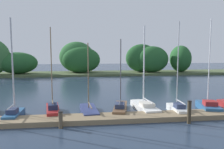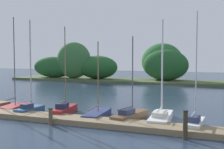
{
  "view_description": "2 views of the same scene",
  "coord_description": "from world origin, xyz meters",
  "px_view_note": "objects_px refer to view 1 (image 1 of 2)",
  "views": [
    {
      "loc": [
        -2.64,
        -3.57,
        4.96
      ],
      "look_at": [
        -0.34,
        14.37,
        3.02
      ],
      "focal_mm": 36.31,
      "sensor_mm": 36.0,
      "label": 1
    },
    {
      "loc": [
        6.36,
        -4.74,
        4.44
      ],
      "look_at": [
        -1.23,
        14.3,
        3.14
      ],
      "focal_mm": 45.71,
      "sensor_mm": 36.0,
      "label": 2
    }
  ],
  "objects_px": {
    "sailboat_2": "(14,112)",
    "sailboat_5": "(120,108)",
    "sailboat_6": "(144,106)",
    "mooring_piling_2": "(189,112)",
    "mooring_piling_1": "(61,120)",
    "sailboat_3": "(53,109)",
    "sailboat_7": "(177,108)",
    "sailboat_4": "(89,110)",
    "sailboat_8": "(208,106)"
  },
  "relations": [
    {
      "from": "sailboat_6",
      "to": "mooring_piling_2",
      "type": "xyz_separation_m",
      "value": [
        2.09,
        -3.79,
        0.42
      ]
    },
    {
      "from": "mooring_piling_2",
      "to": "sailboat_8",
      "type": "bearing_deg",
      "value": 43.94
    },
    {
      "from": "sailboat_7",
      "to": "sailboat_8",
      "type": "bearing_deg",
      "value": -77.99
    },
    {
      "from": "sailboat_5",
      "to": "mooring_piling_1",
      "type": "relative_size",
      "value": 5.37
    },
    {
      "from": "sailboat_2",
      "to": "sailboat_8",
      "type": "height_order",
      "value": "sailboat_8"
    },
    {
      "from": "sailboat_3",
      "to": "sailboat_6",
      "type": "distance_m",
      "value": 7.4
    },
    {
      "from": "sailboat_7",
      "to": "mooring_piling_2",
      "type": "bearing_deg",
      "value": 176.98
    },
    {
      "from": "sailboat_3",
      "to": "sailboat_8",
      "type": "height_order",
      "value": "sailboat_8"
    },
    {
      "from": "sailboat_5",
      "to": "sailboat_8",
      "type": "bearing_deg",
      "value": -80.64
    },
    {
      "from": "sailboat_2",
      "to": "sailboat_8",
      "type": "xyz_separation_m",
      "value": [
        15.24,
        0.34,
        -0.09
      ]
    },
    {
      "from": "mooring_piling_2",
      "to": "mooring_piling_1",
      "type": "bearing_deg",
      "value": 178.97
    },
    {
      "from": "sailboat_5",
      "to": "sailboat_6",
      "type": "height_order",
      "value": "sailboat_6"
    },
    {
      "from": "sailboat_6",
      "to": "sailboat_8",
      "type": "relative_size",
      "value": 0.92
    },
    {
      "from": "sailboat_5",
      "to": "sailboat_7",
      "type": "bearing_deg",
      "value": -88.9
    },
    {
      "from": "sailboat_3",
      "to": "sailboat_7",
      "type": "bearing_deg",
      "value": -104.5
    },
    {
      "from": "sailboat_3",
      "to": "sailboat_4",
      "type": "height_order",
      "value": "sailboat_3"
    },
    {
      "from": "sailboat_5",
      "to": "sailboat_6",
      "type": "relative_size",
      "value": 0.84
    },
    {
      "from": "sailboat_2",
      "to": "sailboat_5",
      "type": "relative_size",
      "value": 1.24
    },
    {
      "from": "sailboat_2",
      "to": "mooring_piling_1",
      "type": "height_order",
      "value": "sailboat_2"
    },
    {
      "from": "sailboat_4",
      "to": "sailboat_7",
      "type": "xyz_separation_m",
      "value": [
        6.94,
        -0.88,
        0.13
      ]
    },
    {
      "from": "sailboat_7",
      "to": "mooring_piling_1",
      "type": "relative_size",
      "value": 6.6
    },
    {
      "from": "sailboat_5",
      "to": "sailboat_7",
      "type": "height_order",
      "value": "sailboat_7"
    },
    {
      "from": "sailboat_8",
      "to": "mooring_piling_2",
      "type": "relative_size",
      "value": 4.75
    },
    {
      "from": "sailboat_3",
      "to": "mooring_piling_2",
      "type": "bearing_deg",
      "value": -119.19
    },
    {
      "from": "sailboat_2",
      "to": "sailboat_3",
      "type": "distance_m",
      "value": 2.75
    },
    {
      "from": "sailboat_4",
      "to": "sailboat_5",
      "type": "xyz_separation_m",
      "value": [
        2.54,
        0.04,
        0.09
      ]
    },
    {
      "from": "sailboat_7",
      "to": "sailboat_8",
      "type": "height_order",
      "value": "sailboat_8"
    },
    {
      "from": "mooring_piling_1",
      "to": "mooring_piling_2",
      "type": "height_order",
      "value": "mooring_piling_2"
    },
    {
      "from": "sailboat_6",
      "to": "mooring_piling_1",
      "type": "relative_size",
      "value": 6.38
    },
    {
      "from": "sailboat_8",
      "to": "mooring_piling_2",
      "type": "distance_m",
      "value": 4.36
    },
    {
      "from": "sailboat_5",
      "to": "sailboat_4",
      "type": "bearing_deg",
      "value": 103.89
    },
    {
      "from": "sailboat_5",
      "to": "sailboat_6",
      "type": "bearing_deg",
      "value": -67.99
    },
    {
      "from": "mooring_piling_2",
      "to": "sailboat_5",
      "type": "bearing_deg",
      "value": 140.13
    },
    {
      "from": "sailboat_2",
      "to": "sailboat_7",
      "type": "xyz_separation_m",
      "value": [
        12.37,
        -0.13,
        -0.08
      ]
    },
    {
      "from": "sailboat_4",
      "to": "sailboat_6",
      "type": "xyz_separation_m",
      "value": [
        4.6,
        0.37,
        0.11
      ]
    },
    {
      "from": "sailboat_2",
      "to": "sailboat_3",
      "type": "height_order",
      "value": "sailboat_2"
    },
    {
      "from": "sailboat_2",
      "to": "sailboat_3",
      "type": "relative_size",
      "value": 1.08
    },
    {
      "from": "sailboat_2",
      "to": "sailboat_7",
      "type": "height_order",
      "value": "sailboat_2"
    },
    {
      "from": "sailboat_6",
      "to": "sailboat_7",
      "type": "xyz_separation_m",
      "value": [
        2.34,
        -1.25,
        0.02
      ]
    },
    {
      "from": "sailboat_4",
      "to": "sailboat_6",
      "type": "distance_m",
      "value": 4.62
    },
    {
      "from": "sailboat_3",
      "to": "sailboat_6",
      "type": "xyz_separation_m",
      "value": [
        7.39,
        0.36,
        -0.02
      ]
    },
    {
      "from": "sailboat_8",
      "to": "sailboat_3",
      "type": "bearing_deg",
      "value": 101.75
    },
    {
      "from": "sailboat_5",
      "to": "mooring_piling_2",
      "type": "relative_size",
      "value": 3.7
    },
    {
      "from": "sailboat_3",
      "to": "sailboat_6",
      "type": "bearing_deg",
      "value": -96.49
    },
    {
      "from": "sailboat_4",
      "to": "mooring_piling_1",
      "type": "xyz_separation_m",
      "value": [
        -1.87,
        -3.27,
        0.28
      ]
    },
    {
      "from": "sailboat_6",
      "to": "mooring_piling_2",
      "type": "relative_size",
      "value": 4.39
    },
    {
      "from": "mooring_piling_2",
      "to": "sailboat_7",
      "type": "bearing_deg",
      "value": 84.26
    },
    {
      "from": "sailboat_7",
      "to": "mooring_piling_1",
      "type": "bearing_deg",
      "value": 107.89
    },
    {
      "from": "sailboat_8",
      "to": "mooring_piling_1",
      "type": "height_order",
      "value": "sailboat_8"
    },
    {
      "from": "sailboat_7",
      "to": "sailboat_8",
      "type": "distance_m",
      "value": 2.91
    }
  ]
}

